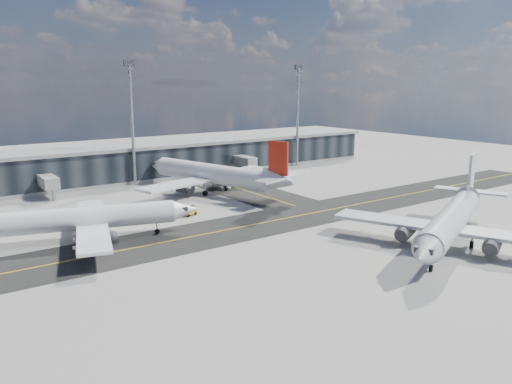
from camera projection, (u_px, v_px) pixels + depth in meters
ground at (250, 234)px, 80.46m from camera, size 300.00×300.00×0.00m
taxiway_lanes at (234, 216)px, 91.23m from camera, size 180.00×63.00×0.03m
terminal_concourse at (124, 164)px, 123.40m from camera, size 152.00×19.80×8.80m
floodlight_masts at (132, 119)px, 115.39m from camera, size 102.50×0.70×28.90m
airliner_af at (82, 219)px, 76.11m from camera, size 35.41×30.50×10.66m
airliner_redtail at (214, 174)px, 109.41m from camera, size 36.58×42.50×12.77m
airliner_near at (452, 220)px, 73.97m from camera, size 38.36×33.13×11.89m
baggage_tug at (191, 211)px, 91.56m from camera, size 2.93×1.98×1.68m
service_van at (222, 186)px, 114.43m from camera, size 2.67×5.42×1.48m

